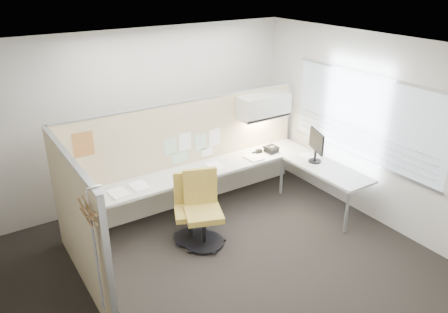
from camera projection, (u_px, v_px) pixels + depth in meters
floor at (211, 264)px, 5.81m from camera, size 5.50×4.50×0.01m
ceiling at (207, 51)px, 4.68m from camera, size 5.50×4.50×0.01m
wall_back at (136, 119)px, 6.98m from camera, size 5.50×0.02×2.80m
wall_front at (354, 269)px, 3.52m from camera, size 5.50×0.02×2.80m
wall_right at (364, 127)px, 6.62m from camera, size 0.02×4.50×2.80m
window_pane at (364, 118)px, 6.55m from camera, size 0.01×2.80×1.30m
partition_back at (187, 155)px, 6.96m from camera, size 4.10×0.06×1.75m
partition_left at (78, 224)px, 5.09m from camera, size 0.06×2.20×1.75m
desk at (223, 175)px, 6.90m from camera, size 4.00×2.07×0.73m
overhead_bin at (264, 106)px, 7.22m from camera, size 0.90×0.36×0.38m
task_light_strip at (263, 118)px, 7.30m from camera, size 0.60×0.06×0.02m
pinned_papers at (192, 145)px, 6.91m from camera, size 1.01×0.00×0.47m
poster at (83, 144)px, 5.92m from camera, size 0.28×0.00×0.35m
chair_left at (203, 211)px, 6.09m from camera, size 0.64×0.65×1.07m
chair_right at (190, 210)px, 6.21m from camera, size 0.59×0.61×0.97m
monitor at (316, 144)px, 6.94m from camera, size 0.21×0.48×0.53m
phone at (271, 149)px, 7.41m from camera, size 0.24×0.22×0.12m
stapler at (256, 153)px, 7.34m from camera, size 0.14×0.05×0.05m
tape_dispenser at (259, 151)px, 7.40m from camera, size 0.11×0.08×0.06m
coat_hook at (90, 223)px, 4.11m from camera, size 0.18×0.46×1.37m
paper_stack_0 at (118, 193)px, 6.05m from camera, size 0.26×0.32×0.03m
paper_stack_1 at (139, 186)px, 6.26m from camera, size 0.24×0.31×0.02m
paper_stack_2 at (183, 177)px, 6.51m from camera, size 0.24×0.31×0.03m
paper_stack_3 at (215, 166)px, 6.89m from camera, size 0.27×0.33×0.02m
paper_stack_4 at (254, 158)px, 7.18m from camera, size 0.23×0.30×0.03m
paper_stack_5 at (309, 157)px, 7.22m from camera, size 0.24×0.31×0.02m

